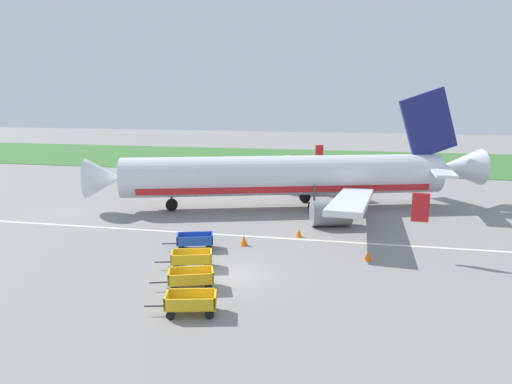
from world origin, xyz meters
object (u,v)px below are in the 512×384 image
Objects in this scene: traffic_cone_mid_apron at (244,240)px; airplane at (294,176)px; baggage_cart_second_in_row at (191,278)px; baggage_cart_third_in_row at (192,259)px; traffic_cone_by_carts at (299,233)px; baggage_cart_fourth_in_row at (195,241)px; traffic_cone_near_plane at (368,256)px; baggage_cart_nearest at (191,303)px.

airplane is at bearing 80.55° from traffic_cone_mid_apron.
baggage_cart_second_in_row is 4.84× the size of traffic_cone_mid_apron.
traffic_cone_by_carts is at bearing 54.19° from baggage_cart_third_in_row.
airplane is 14.93m from baggage_cart_fourth_in_row.
traffic_cone_near_plane is at bearing -41.24° from traffic_cone_by_carts.
airplane reaches higher than traffic_cone_near_plane.
baggage_cart_fourth_in_row is at bearing -147.17° from traffic_cone_by_carts.
airplane is 20.88m from baggage_cart_second_in_row.
traffic_cone_near_plane is 1.04× the size of traffic_cone_by_carts.
baggage_cart_nearest and baggage_cart_third_in_row have the same top height.
traffic_cone_near_plane is (11.85, -0.04, -0.26)m from baggage_cart_fourth_in_row.
baggage_cart_second_in_row is 3.26m from baggage_cart_third_in_row.
baggage_cart_third_in_row is (-1.03, 3.09, 0.00)m from baggage_cart_second_in_row.
baggage_cart_second_in_row is at bearing -145.77° from traffic_cone_near_plane.
baggage_cart_second_in_row is 7.02m from baggage_cart_fourth_in_row.
traffic_cone_near_plane is at bearing -0.22° from baggage_cart_fourth_in_row.
traffic_cone_mid_apron is (-8.67, 1.52, 0.03)m from traffic_cone_near_plane.
traffic_cone_near_plane is (9.81, 6.67, -0.26)m from baggage_cart_second_in_row.
airplane is 10.21× the size of baggage_cart_third_in_row.
baggage_cart_second_in_row is 1.00× the size of baggage_cart_fourth_in_row.
baggage_cart_fourth_in_row is at bearing -110.79° from airplane.
baggage_cart_second_in_row is (-3.19, -20.49, -2.45)m from airplane.
airplane is 54.37× the size of traffic_cone_near_plane.
baggage_cart_second_in_row is 5.30× the size of traffic_cone_near_plane.
traffic_cone_mid_apron is at bearing -141.16° from traffic_cone_by_carts.
baggage_cart_third_in_row is at bearing -74.36° from baggage_cart_fourth_in_row.
baggage_cart_nearest is at bearing -70.70° from baggage_cart_second_in_row.
traffic_cone_by_carts is (4.75, 11.10, -0.28)m from baggage_cart_second_in_row.
baggage_cart_fourth_in_row is 4.86× the size of traffic_cone_mid_apron.
traffic_cone_near_plane is (8.74, 9.71, -0.26)m from baggage_cart_nearest.
traffic_cone_near_plane is (10.83, 3.58, -0.26)m from baggage_cart_third_in_row.
baggage_cart_nearest is 1.00× the size of baggage_cart_third_in_row.
traffic_cone_mid_apron is (-2.05, -12.30, -2.68)m from airplane.
traffic_cone_mid_apron is at bearing 82.08° from baggage_cart_second_in_row.
traffic_cone_near_plane is 0.91× the size of traffic_cone_mid_apron.
traffic_cone_mid_apron is at bearing 170.05° from traffic_cone_near_plane.
baggage_cart_third_in_row is 3.76m from baggage_cart_fourth_in_row.
traffic_cone_by_carts is (1.57, -9.39, -2.73)m from airplane.
traffic_cone_mid_apron is (2.17, 5.10, -0.23)m from baggage_cart_third_in_row.
baggage_cart_third_in_row is 11.41m from traffic_cone_near_plane.
baggage_cart_nearest reaches higher than traffic_cone_mid_apron.
airplane reaches higher than baggage_cart_fourth_in_row.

